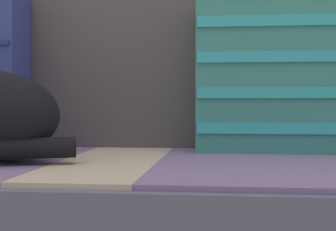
% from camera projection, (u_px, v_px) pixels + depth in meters
% --- Properties ---
extents(sofa_backrest, '(1.78, 0.14, 0.57)m').
position_uv_depth(sofa_backrest, '(176.00, 48.00, 1.49)').
color(sofa_backrest, '#474242').
rests_on(sofa_backrest, couch).
extents(throw_pillow_striped, '(0.42, 0.14, 0.39)m').
position_uv_depth(throw_pillow_striped, '(279.00, 76.00, 1.32)').
color(throw_pillow_striped, '#337A70').
rests_on(throw_pillow_striped, couch).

